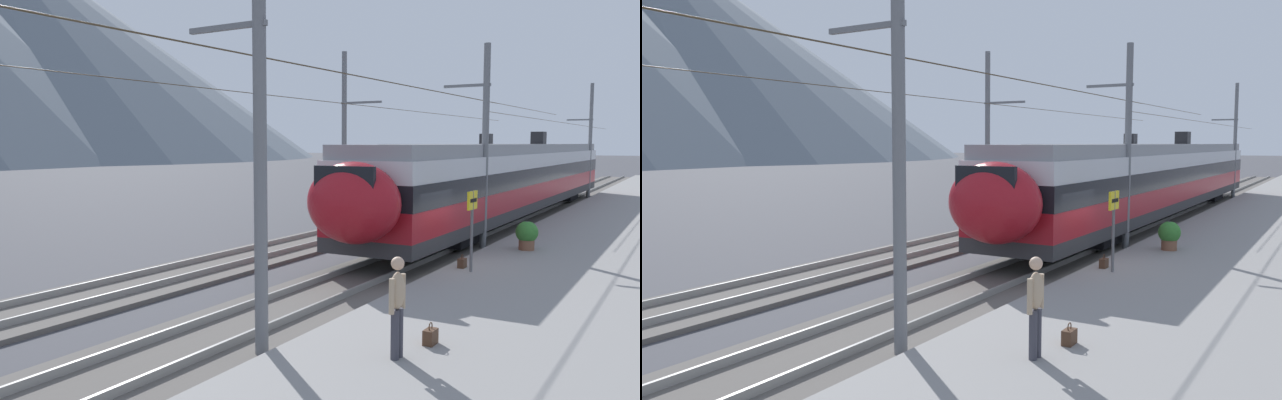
{
  "view_description": "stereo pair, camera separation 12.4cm",
  "coord_description": "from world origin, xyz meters",
  "views": [
    {
      "loc": [
        -17.08,
        -6.75,
        3.89
      ],
      "look_at": [
        -0.27,
        3.56,
        2.09
      ],
      "focal_mm": 34.88,
      "sensor_mm": 36.0,
      "label": 1
    },
    {
      "loc": [
        -17.01,
        -6.86,
        3.89
      ],
      "look_at": [
        -0.27,
        3.56,
        2.09
      ],
      "focal_mm": 34.88,
      "sensor_mm": 36.0,
      "label": 2
    }
  ],
  "objects": [
    {
      "name": "ground_plane",
      "position": [
        0.0,
        0.0,
        0.0
      ],
      "size": [
        400.0,
        400.0,
        0.0
      ],
      "primitive_type": "plane",
      "color": "#424247"
    },
    {
      "name": "platform_sign",
      "position": [
        -0.56,
        -1.49,
        2.0
      ],
      "size": [
        0.7,
        0.08,
        2.22
      ],
      "color": "#59595B",
      "rests_on": "platform_slab"
    },
    {
      "name": "catenary_mast_mid",
      "position": [
        4.92,
        -0.07,
        3.88
      ],
      "size": [
        39.63,
        1.72,
        7.4
      ],
      "color": "slate",
      "rests_on": "ground"
    },
    {
      "name": "train_near_platform",
      "position": [
        14.34,
        1.25,
        2.23
      ],
      "size": [
        34.85,
        3.03,
        4.27
      ],
      "color": "#2D2D30",
      "rests_on": "track_near"
    },
    {
      "name": "platform_slab",
      "position": [
        0.0,
        -4.19,
        0.18
      ],
      "size": [
        120.0,
        7.13,
        0.37
      ],
      "primitive_type": "cube",
      "color": "gray",
      "rests_on": "ground"
    },
    {
      "name": "handbag_beside_passenger",
      "position": [
        -7.0,
        -2.85,
        0.51
      ],
      "size": [
        0.32,
        0.18,
        0.4
      ],
      "color": "#472D1E",
      "rests_on": "platform_slab"
    },
    {
      "name": "catenary_mast_far_side",
      "position": [
        8.94,
        7.73,
        4.24
      ],
      "size": [
        39.63,
        2.11,
        8.21
      ],
      "color": "slate",
      "rests_on": "ground"
    },
    {
      "name": "handbag_near_sign",
      "position": [
        -0.15,
        -1.11,
        0.51
      ],
      "size": [
        0.32,
        0.18,
        0.4
      ],
      "color": "#472D1E",
      "rests_on": "platform_slab"
    },
    {
      "name": "track_near",
      "position": [
        0.0,
        1.25,
        0.07
      ],
      "size": [
        120.0,
        3.0,
        0.28
      ],
      "color": "#5B5651",
      "rests_on": "ground"
    },
    {
      "name": "train_far_track",
      "position": [
        21.96,
        6.04,
        2.22
      ],
      "size": [
        23.46,
        3.03,
        4.27
      ],
      "color": "#2D2D30",
      "rests_on": "track_far"
    },
    {
      "name": "potted_plant_platform_edge",
      "position": [
        3.85,
        -1.95,
        0.91
      ],
      "size": [
        0.73,
        0.73,
        0.96
      ],
      "color": "brown",
      "rests_on": "platform_slab"
    },
    {
      "name": "catenary_mast_east",
      "position": [
        29.32,
        -0.08,
        4.11
      ],
      "size": [
        39.63,
        1.72,
        7.99
      ],
      "color": "slate",
      "rests_on": "ground"
    },
    {
      "name": "passenger_walking",
      "position": [
        -7.95,
        -2.64,
        1.31
      ],
      "size": [
        0.53,
        0.22,
        1.69
      ],
      "color": "#383842",
      "rests_on": "platform_slab"
    },
    {
      "name": "catenary_mast_west",
      "position": [
        -8.35,
        -0.07,
        3.76
      ],
      "size": [
        39.63,
        1.72,
        7.11
      ],
      "color": "slate",
      "rests_on": "ground"
    },
    {
      "name": "track_far",
      "position": [
        0.0,
        6.04,
        0.07
      ],
      "size": [
        120.0,
        3.0,
        0.28
      ],
      "color": "#5B5651",
      "rests_on": "ground"
    }
  ]
}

